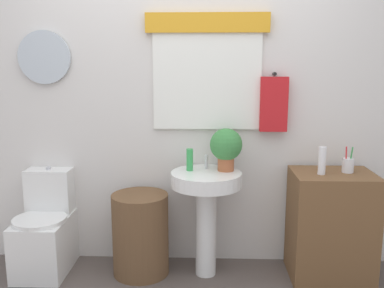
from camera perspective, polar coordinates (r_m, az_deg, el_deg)
back_wall at (r=3.24m, az=-1.16°, el=6.66°), size 4.40×0.18×2.60m
toilet at (r=3.43m, az=-19.03°, el=-11.11°), size 0.38×0.51×0.76m
laundry_hamper at (r=3.22m, az=-6.91°, el=-11.89°), size 0.41×0.41×0.60m
pedestal_sink at (r=3.08m, az=1.90°, el=-7.33°), size 0.51×0.51×0.78m
faucet at (r=3.13m, az=1.94°, el=-2.38°), size 0.03×0.03×0.10m
wooden_cabinet at (r=3.27m, az=18.08°, el=-10.33°), size 0.57×0.44×0.78m
soap_bottle at (r=3.06m, az=-0.31°, el=-2.12°), size 0.05×0.05×0.16m
potted_plant at (r=3.05m, az=4.59°, el=-0.33°), size 0.23×0.23×0.31m
lotion_bottle at (r=3.07m, az=17.03°, el=-2.14°), size 0.05×0.05×0.19m
toothbrush_cup at (r=3.19m, az=20.17°, el=-2.67°), size 0.08×0.08×0.19m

